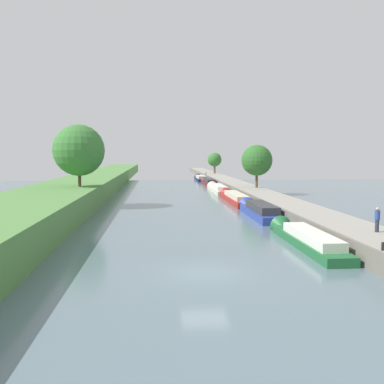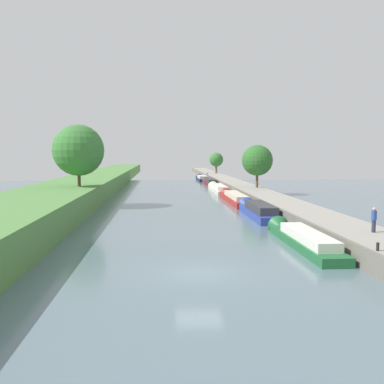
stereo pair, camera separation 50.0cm
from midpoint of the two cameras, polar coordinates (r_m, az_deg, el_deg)
name	(u,v)px [view 2 (the right image)]	position (r m, az deg, el deg)	size (l,w,h in m)	color
ground_plane	(199,274)	(23.21, 1.56, -10.83)	(160.00, 160.00, 0.00)	slate
stone_quay	(365,259)	(25.61, 22.61, -8.26)	(0.25, 260.00, 1.24)	#6B665B
narrowboat_green	(301,238)	(31.13, 14.83, -5.96)	(1.91, 12.26, 1.82)	#1E6033
narrowboat_blue	(257,211)	(44.12, 9.03, -2.45)	(2.13, 11.64, 2.11)	#283D93
narrowboat_red	(234,198)	(56.77, 5.89, -0.78)	(1.94, 14.98, 1.84)	maroon
narrowboat_cream	(218,189)	(72.12, 3.70, 0.47)	(1.99, 14.48, 1.89)	beige
narrowboat_maroon	(209,182)	(87.37, 2.51, 1.32)	(1.90, 13.33, 1.91)	maroon
narrowboat_navy	(202,178)	(101.41, 1.45, 1.84)	(2.16, 11.73, 2.06)	#141E42
tree_rightbank_midnear	(257,160)	(65.67, 8.91, 4.19)	(4.68, 4.68, 6.49)	brown
tree_rightbank_midfar	(216,160)	(111.51, 3.38, 4.32)	(3.62, 3.62, 5.39)	brown
tree_leftbank_downstream	(78,150)	(51.61, -14.63, 5.40)	(5.97, 5.97, 7.23)	#4C3828
person_walking	(374,219)	(30.78, 23.52, -3.35)	(0.34, 0.34, 1.66)	#282D42
mooring_bollard_near	(378,247)	(25.21, 24.06, -6.68)	(0.16, 0.16, 0.45)	black
mooring_bollard_far	(208,173)	(105.99, 2.23, 2.48)	(0.16, 0.16, 0.45)	black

